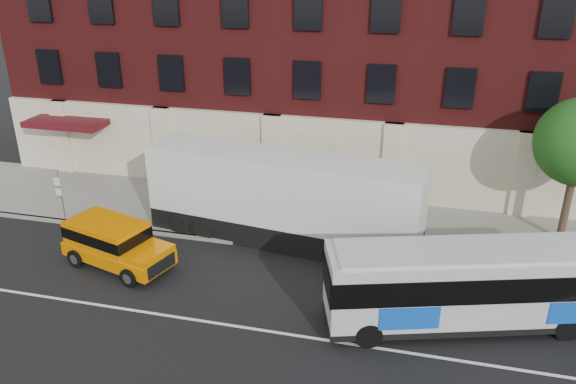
% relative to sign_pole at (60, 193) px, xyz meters
% --- Properties ---
extents(ground, '(120.00, 120.00, 0.00)m').
position_rel_sign_pole_xyz_m(ground, '(8.50, -6.15, -1.45)').
color(ground, black).
rests_on(ground, ground).
extents(sidewalk, '(60.00, 6.00, 0.15)m').
position_rel_sign_pole_xyz_m(sidewalk, '(8.50, 2.85, -1.38)').
color(sidewalk, gray).
rests_on(sidewalk, ground).
extents(kerb, '(60.00, 0.25, 0.15)m').
position_rel_sign_pole_xyz_m(kerb, '(8.50, -0.15, -1.38)').
color(kerb, gray).
rests_on(kerb, ground).
extents(lane_line, '(60.00, 0.12, 0.01)m').
position_rel_sign_pole_xyz_m(lane_line, '(8.50, -5.65, -1.45)').
color(lane_line, silver).
rests_on(lane_line, ground).
extents(building, '(30.00, 12.10, 15.00)m').
position_rel_sign_pole_xyz_m(building, '(8.49, 10.77, 6.13)').
color(building, '#551414').
rests_on(building, sidewalk).
extents(sign_pole, '(0.30, 0.20, 2.50)m').
position_rel_sign_pole_xyz_m(sign_pole, '(0.00, 0.00, 0.00)').
color(sign_pole, gray).
rests_on(sign_pole, ground).
extents(city_bus, '(10.77, 5.27, 2.90)m').
position_rel_sign_pole_xyz_m(city_bus, '(18.29, -3.48, 0.15)').
color(city_bus, silver).
rests_on(city_bus, ground).
extents(yellow_suv, '(4.87, 3.02, 1.81)m').
position_rel_sign_pole_xyz_m(yellow_suv, '(4.29, -2.91, -0.41)').
color(yellow_suv, orange).
rests_on(yellow_suv, ground).
extents(shipping_container, '(11.96, 3.90, 3.92)m').
position_rel_sign_pole_xyz_m(shipping_container, '(10.31, 0.65, 0.49)').
color(shipping_container, black).
rests_on(shipping_container, ground).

